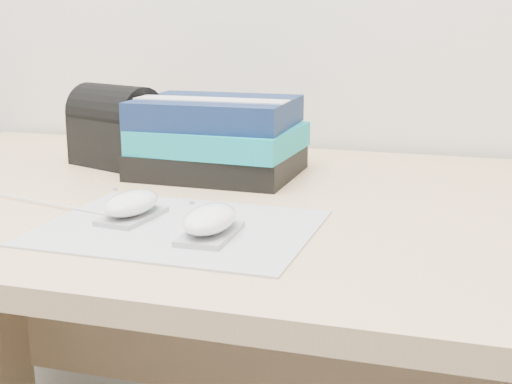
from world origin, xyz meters
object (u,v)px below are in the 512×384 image
(mouse_front, at_px, (210,221))
(pouch, at_px, (116,126))
(book_stack, at_px, (218,138))
(desk, at_px, (323,336))
(mouse_rear, at_px, (132,205))

(mouse_front, bearing_deg, pouch, 130.83)
(book_stack, bearing_deg, pouch, 173.23)
(desk, distance_m, mouse_front, 0.38)
(mouse_rear, bearing_deg, book_stack, 87.02)
(desk, xyz_separation_m, mouse_rear, (-0.21, -0.22, 0.26))
(desk, height_order, pouch, pouch)
(desk, relative_size, mouse_front, 15.56)
(mouse_front, bearing_deg, mouse_rear, 161.30)
(mouse_front, distance_m, book_stack, 0.35)
(mouse_front, relative_size, pouch, 0.60)
(desk, distance_m, pouch, 0.50)
(mouse_rear, xyz_separation_m, book_stack, (0.01, 0.29, 0.04))
(book_stack, bearing_deg, mouse_front, -71.93)
(desk, bearing_deg, book_stack, 161.67)
(mouse_rear, height_order, pouch, pouch)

